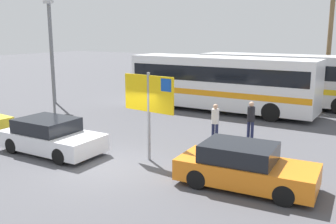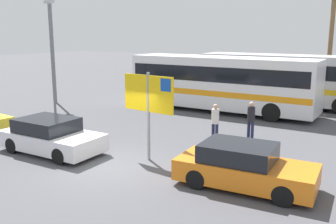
{
  "view_description": "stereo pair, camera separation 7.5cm",
  "coord_description": "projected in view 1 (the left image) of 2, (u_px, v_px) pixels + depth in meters",
  "views": [
    {
      "loc": [
        8.35,
        -9.64,
        4.58
      ],
      "look_at": [
        0.26,
        3.71,
        1.3
      ],
      "focal_mm": 40.8,
      "sensor_mm": 36.0,
      "label": 1
    },
    {
      "loc": [
        8.42,
        -9.6,
        4.58
      ],
      "look_at": [
        0.26,
        3.71,
        1.3
      ],
      "focal_mm": 40.8,
      "sensor_mm": 36.0,
      "label": 2
    }
  ],
  "objects": [
    {
      "name": "car_white",
      "position": [
        51.0,
        136.0,
        14.7
      ],
      "size": [
        4.12,
        1.93,
        1.32
      ],
      "rotation": [
        0.0,
        0.0,
        0.01
      ],
      "color": "silver",
      "rests_on": "ground"
    },
    {
      "name": "pedestrian_near_sign",
      "position": [
        215.0,
        120.0,
        16.09
      ],
      "size": [
        0.32,
        0.32,
        1.63
      ],
      "rotation": [
        0.0,
        0.0,
        4.56
      ],
      "color": "#1E2347",
      "rests_on": "ground"
    },
    {
      "name": "car_orange",
      "position": [
        244.0,
        167.0,
        11.41
      ],
      "size": [
        4.19,
        2.03,
        1.32
      ],
      "rotation": [
        0.0,
        0.0,
        0.07
      ],
      "color": "orange",
      "rests_on": "ground"
    },
    {
      "name": "bus_front_coach",
      "position": [
        221.0,
        81.0,
        22.26
      ],
      "size": [
        10.92,
        2.68,
        3.17
      ],
      "color": "white",
      "rests_on": "ground"
    },
    {
      "name": "pedestrian_crossing_lot",
      "position": [
        251.0,
        118.0,
        16.3
      ],
      "size": [
        0.32,
        0.32,
        1.69
      ],
      "rotation": [
        0.0,
        0.0,
        1.39
      ],
      "color": "#1E2347",
      "rests_on": "ground"
    },
    {
      "name": "palm_tree_seaside",
      "position": [
        332.0,
        7.0,
        26.78
      ],
      "size": [
        2.86,
        2.85,
        7.78
      ],
      "color": "brown",
      "rests_on": "ground"
    },
    {
      "name": "ferry_sign",
      "position": [
        150.0,
        97.0,
        13.46
      ],
      "size": [
        2.19,
        0.29,
        3.2
      ],
      "rotation": [
        0.0,
        0.0,
        -0.11
      ],
      "color": "gray",
      "rests_on": "ground"
    },
    {
      "name": "bus_rear_coach",
      "position": [
        287.0,
        77.0,
        23.97
      ],
      "size": [
        10.92,
        2.68,
        3.17
      ],
      "color": "silver",
      "rests_on": "ground"
    },
    {
      "name": "lamp_post_left_side",
      "position": [
        51.0,
        53.0,
        20.95
      ],
      "size": [
        0.56,
        0.2,
        6.24
      ],
      "color": "slate",
      "rests_on": "ground"
    },
    {
      "name": "lamp_post_right_side",
      "position": [
        52.0,
        48.0,
        24.45
      ],
      "size": [
        0.56,
        0.2,
        6.53
      ],
      "color": "slate",
      "rests_on": "ground"
    },
    {
      "name": "ground",
      "position": [
        106.0,
        167.0,
        13.25
      ],
      "size": [
        120.0,
        120.0,
        0.0
      ],
      "primitive_type": "plane",
      "color": "#4C4C51"
    }
  ]
}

